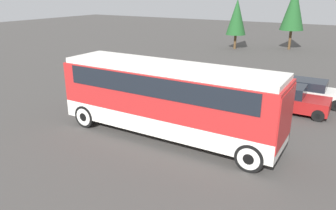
{
  "coord_description": "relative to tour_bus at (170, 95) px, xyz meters",
  "views": [
    {
      "loc": [
        6.9,
        -11.51,
        6.12
      ],
      "look_at": [
        0.0,
        0.0,
        1.46
      ],
      "focal_mm": 35.0,
      "sensor_mm": 36.0,
      "label": 1
    }
  ],
  "objects": [
    {
      "name": "ground_plane",
      "position": [
        -0.1,
        0.0,
        -1.95
      ],
      "size": [
        120.0,
        120.0,
        0.0
      ],
      "primitive_type": "plane",
      "color": "#423F3D"
    },
    {
      "name": "tour_bus",
      "position": [
        0.0,
        0.0,
        0.0
      ],
      "size": [
        9.85,
        2.56,
        3.24
      ],
      "color": "silver",
      "rests_on": "ground_plane"
    },
    {
      "name": "parked_car_near",
      "position": [
        4.43,
        8.2,
        -1.28
      ],
      "size": [
        4.15,
        1.78,
        1.33
      ],
      "color": "silver",
      "rests_on": "ground_plane"
    },
    {
      "name": "parked_car_mid",
      "position": [
        3.51,
        6.07,
        -1.24
      ],
      "size": [
        4.56,
        1.79,
        1.44
      ],
      "color": "maroon",
      "rests_on": "ground_plane"
    },
    {
      "name": "parked_car_far",
      "position": [
        -2.05,
        7.79,
        -1.21
      ],
      "size": [
        4.18,
        1.84,
        1.48
      ],
      "color": "navy",
      "rests_on": "ground_plane"
    },
    {
      "name": "tree_left",
      "position": [
        -0.41,
        26.82,
        2.46
      ],
      "size": [
        2.52,
        2.52,
        6.73
      ],
      "color": "brown",
      "rests_on": "ground_plane"
    },
    {
      "name": "tree_right",
      "position": [
        -5.75,
        24.09,
        1.54
      ],
      "size": [
        2.16,
        2.16,
        5.42
      ],
      "color": "brown",
      "rests_on": "ground_plane"
    }
  ]
}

